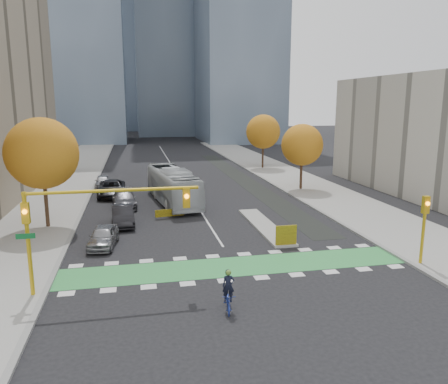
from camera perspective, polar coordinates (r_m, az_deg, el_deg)
name	(u,v)px	position (r m, az deg, el deg)	size (l,w,h in m)	color
ground	(242,276)	(24.08, 2.34, -10.94)	(300.00, 300.00, 0.00)	black
sidewalk_west	(47,204)	(43.33, -22.10, -1.49)	(7.00, 120.00, 0.15)	gray
sidewalk_east	(321,192)	(46.59, 12.58, -0.04)	(7.00, 120.00, 0.15)	gray
curb_west	(87,202)	(42.82, -17.50, -1.31)	(0.30, 120.00, 0.16)	gray
curb_east	(289,194)	(45.28, 8.53, -0.22)	(0.30, 120.00, 0.16)	gray
bike_crossing	(235,266)	(25.44, 1.51, -9.66)	(20.00, 3.00, 0.01)	green
centre_line	(174,169)	(62.50, -6.55, 3.00)	(0.15, 70.00, 0.01)	silver
bike_lane_paint	(242,179)	(53.97, 2.39, 1.72)	(2.50, 50.00, 0.01)	black
median_island	(264,226)	(33.28, 5.30, -4.42)	(1.60, 10.00, 0.16)	gray
hazard_board	(286,235)	(28.71, 8.11, -5.60)	(1.40, 0.12, 1.30)	yellow
tower_ne	(238,13)	(111.53, 1.88, 22.28)	(18.00, 24.00, 60.00)	#47566B
tower_far	(133,11)	(164.50, -11.83, 22.10)	(26.00, 26.00, 80.00)	#47566B
tree_west	(42,153)	(34.41, -22.66, 4.67)	(5.20, 5.20, 8.22)	#332114
tree_east_near	(302,145)	(47.14, 10.16, 6.08)	(4.40, 4.40, 7.08)	#332114
tree_east_far	(263,132)	(62.35, 5.14, 7.85)	(4.80, 4.80, 7.65)	#332114
traffic_signal_west	(83,214)	(21.84, -17.88, -2.72)	(8.53, 0.56, 5.20)	#BF9914
traffic_signal_east	(424,220)	(27.20, 24.71, -3.30)	(0.35, 0.43, 4.10)	#BF9914
cyclist	(228,297)	(20.18, 0.57, -13.55)	(0.83, 1.75, 1.94)	navy
bus	(173,186)	(41.03, -6.70, 0.82)	(2.74, 11.69, 3.26)	#BABFC2
parked_car_a	(103,236)	(29.64, -15.50, -5.61)	(1.61, 4.00, 1.36)	gray
parked_car_b	(123,216)	(34.37, -13.08, -3.02)	(1.57, 4.50, 1.48)	black
parked_car_c	(124,199)	(40.25, -12.90, -0.92)	(2.03, 4.99, 1.45)	#4D4C51
parked_car_d	(112,189)	(45.18, -14.48, 0.44)	(2.63, 5.71, 1.59)	black
parked_car_e	(103,181)	(50.18, -15.56, 1.34)	(1.62, 4.02, 1.37)	#9B9CA0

